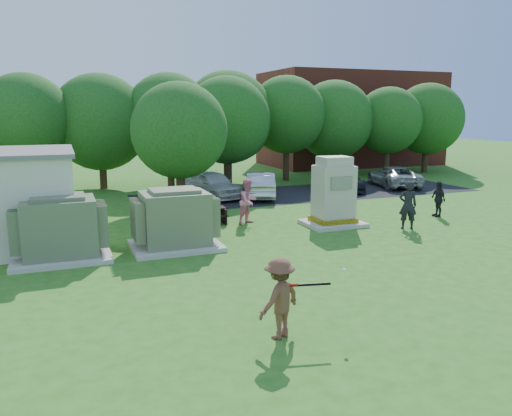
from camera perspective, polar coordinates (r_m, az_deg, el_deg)
name	(u,v)px	position (r m, az deg, el deg)	size (l,w,h in m)	color
ground	(307,277)	(14.44, 5.82, -7.90)	(120.00, 120.00, 0.00)	#2D6619
brick_building	(350,119)	(46.07, 10.72, 9.94)	(15.00, 8.00, 8.00)	maroon
parking_strip	(309,193)	(29.25, 6.05, 1.74)	(20.00, 6.00, 0.01)	#232326
transformer_left	(60,229)	(17.05, -21.49, -2.29)	(3.00, 2.40, 2.07)	beige
transformer_right	(175,220)	(17.40, -9.23, -1.41)	(3.00, 2.40, 2.07)	beige
generator_cabinet	(334,196)	(20.79, 8.85, 1.41)	(2.35, 1.92, 2.86)	beige
picnic_table	(207,214)	(21.09, -5.67, -0.67)	(1.59, 1.19, 0.68)	black
batter	(280,298)	(10.48, 2.71, -10.27)	(1.11, 0.64, 1.71)	brown
person_by_generator	(408,205)	(20.85, 16.97, 0.30)	(0.71, 0.47, 1.94)	black
person_at_picnic	(248,201)	(20.93, -0.89, 0.77)	(0.93, 0.72, 1.90)	pink
person_walking_right	(438,199)	(23.83, 20.10, 0.98)	(0.94, 0.39, 1.61)	black
car_white	(213,184)	(27.44, -4.97, 2.71)	(1.75, 4.35, 1.48)	silver
car_silver_a	(260,185)	(27.37, 0.49, 2.66)	(1.50, 4.30, 1.42)	silver
car_dark	(338,178)	(30.59, 9.36, 3.42)	(2.03, 5.00, 1.45)	black
car_silver_b	(394,176)	(32.59, 15.44, 3.50)	(2.17, 4.71, 1.31)	#AFAFB4
batting_equipment	(313,282)	(10.57, 6.50, -8.44)	(1.39, 0.28, 0.24)	black
tree_row	(198,120)	(31.68, -6.68, 9.97)	(41.30, 13.30, 7.30)	#47301E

